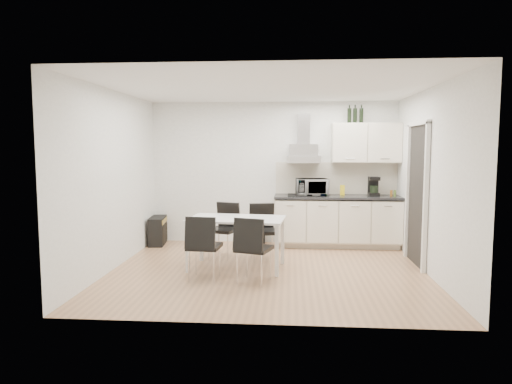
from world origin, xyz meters
TOP-DOWN VIEW (x-y plane):
  - ground at (0.00, 0.00)m, footprint 4.50×4.50m
  - wall_back at (0.00, 2.00)m, footprint 4.50×0.10m
  - wall_front at (0.00, -2.00)m, footprint 4.50×0.10m
  - wall_left at (-2.25, 0.00)m, footprint 0.10×4.00m
  - wall_right at (2.25, 0.00)m, footprint 0.10×4.00m
  - ceiling at (0.00, 0.00)m, footprint 4.50×4.50m
  - doorway at (2.21, 0.55)m, footprint 0.08×1.04m
  - kitchenette at (1.19, 1.73)m, footprint 2.22×0.64m
  - dining_table at (-0.46, 0.11)m, footprint 1.45×0.91m
  - chair_far_left at (-0.76, 0.74)m, footprint 0.58×0.62m
  - chair_far_right at (-0.10, 0.66)m, footprint 0.53×0.58m
  - chair_near_left at (-0.83, -0.48)m, footprint 0.48×0.53m
  - chair_near_right at (-0.15, -0.57)m, footprint 0.57×0.61m
  - guitar_amp at (-2.10, 1.65)m, footprint 0.33×0.63m
  - floor_speaker at (-0.23, 1.90)m, footprint 0.19×0.17m

SIDE VIEW (x-z plane):
  - ground at x=0.00m, z-range 0.00..0.00m
  - floor_speaker at x=-0.23m, z-range 0.00..0.29m
  - guitar_amp at x=-2.10m, z-range 0.00..0.51m
  - chair_far_left at x=-0.76m, z-range 0.00..0.88m
  - chair_far_right at x=-0.10m, z-range 0.00..0.88m
  - chair_near_left at x=-0.83m, z-range 0.00..0.88m
  - chair_near_right at x=-0.15m, z-range 0.00..0.88m
  - dining_table at x=-0.46m, z-range 0.29..1.04m
  - kitchenette at x=1.19m, z-range -0.43..2.09m
  - doorway at x=2.21m, z-range 0.00..2.10m
  - wall_back at x=0.00m, z-range 0.00..2.60m
  - wall_front at x=0.00m, z-range 0.00..2.60m
  - wall_left at x=-2.25m, z-range 0.00..2.60m
  - wall_right at x=2.25m, z-range 0.00..2.60m
  - ceiling at x=0.00m, z-range 2.60..2.60m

